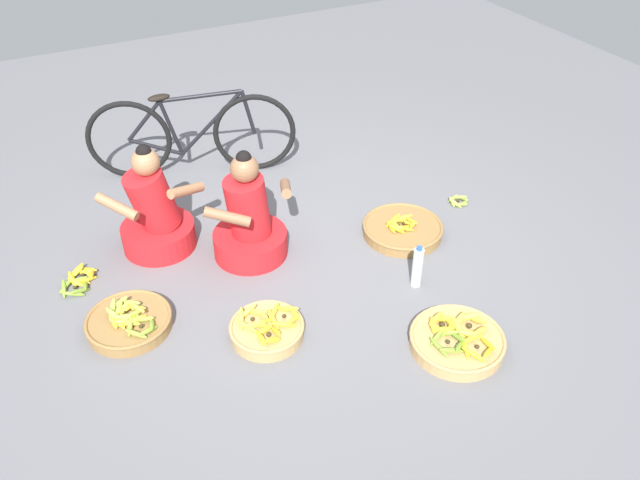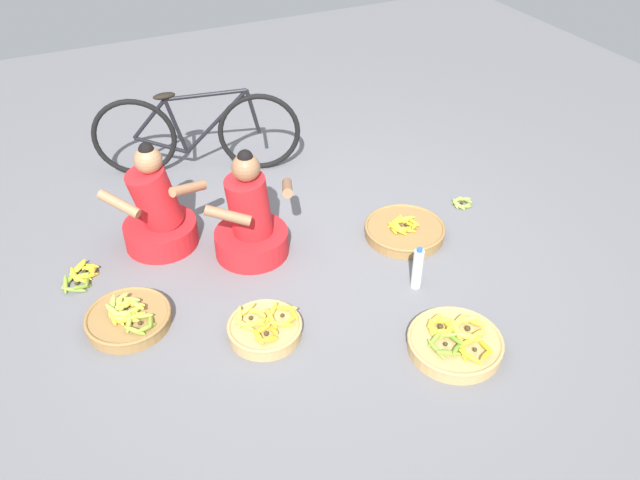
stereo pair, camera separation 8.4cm
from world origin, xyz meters
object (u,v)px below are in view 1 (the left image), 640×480
Objects in this scene: banana_basket_front_left at (267,329)px; bicycle_leaning at (192,135)px; vendor_woman_behind at (155,216)px; banana_basket_near_bicycle at (129,321)px; loose_bananas_back_left at (459,201)px; water_bottle at (417,267)px; banana_basket_near_vendor at (457,340)px; banana_basket_front_center at (403,229)px; loose_bananas_back_right at (79,280)px; vendor_woman_front at (249,223)px.

bicycle_leaning is at bearing 83.71° from banana_basket_front_left.
vendor_woman_behind is 0.87m from banana_basket_near_bicycle.
water_bottle is (-0.85, -0.67, 0.13)m from loose_bananas_back_left.
vendor_woman_behind is at bearing 126.18° from banana_basket_near_vendor.
vendor_woman_behind is at bearing 157.64° from banana_basket_front_center.
bicycle_leaning is at bearing 59.30° from banana_basket_near_bicycle.
banana_basket_near_bicycle is (-0.96, -1.61, -0.30)m from bicycle_leaning.
bicycle_leaning is at bearing 124.90° from banana_basket_front_center.
bicycle_leaning reaches higher than banana_basket_near_vendor.
banana_basket_front_center is 0.58m from water_bottle.
loose_bananas_back_right is at bearing 139.53° from banana_basket_near_vendor.
banana_basket_near_bicycle reaches higher than loose_bananas_back_left.
bicycle_leaning is (0.00, 1.26, 0.09)m from vendor_woman_front.
vendor_woman_behind is 2.58× the size of water_bottle.
vendor_woman_front is 0.67m from vendor_woman_behind.
water_bottle is at bearing -43.69° from vendor_woman_front.
banana_basket_near_vendor is (0.75, -2.66, -0.30)m from bicycle_leaning.
loose_bananas_back_left is (1.70, -1.40, -0.34)m from bicycle_leaning.
banana_basket_near_bicycle is 0.62m from loose_bananas_back_right.
vendor_woman_front is 4.71× the size of loose_bananas_back_left.
water_bottle reaches higher than loose_bananas_back_left.
bicycle_leaning is (0.56, 0.87, 0.09)m from vendor_woman_behind.
loose_bananas_back_left is at bearing 52.93° from banana_basket_near_vendor.
banana_basket_near_bicycle reaches higher than banana_basket_front_center.
banana_basket_front_center is (1.64, -0.67, -0.21)m from vendor_woman_behind.
loose_bananas_back_left is (0.62, 0.15, -0.03)m from banana_basket_front_center.
banana_basket_front_left is at bearing -74.51° from vendor_woman_behind.
loose_bananas_back_right is (-1.91, 1.63, -0.03)m from banana_basket_near_vendor.
bicycle_leaning is 1.91m from banana_basket_front_center.
vendor_woman_front is 1.26m from bicycle_leaning.
loose_bananas_back_left is (1.93, 0.67, -0.03)m from banana_basket_front_left.
bicycle_leaning reaches higher than banana_basket_near_bicycle.
vendor_woman_front is at bearing -34.62° from vendor_woman_behind.
water_bottle is at bearing -141.74° from loose_bananas_back_left.
banana_basket_front_left is (-0.98, 0.59, 0.00)m from banana_basket_near_vendor.
bicycle_leaning is 1.59m from loose_bananas_back_right.
loose_bananas_back_right is at bearing -165.05° from vendor_woman_behind.
bicycle_leaning reaches higher than loose_bananas_back_right.
vendor_woman_front is 1.61m from banana_basket_near_vendor.
vendor_woman_behind reaches higher than banana_basket_near_bicycle.
vendor_woman_behind is 1.78m from banana_basket_front_center.
banana_basket_front_left is (-0.23, -2.06, -0.30)m from bicycle_leaning.
banana_basket_front_center is 2.30m from loose_bananas_back_right.
water_bottle is at bearing -27.33° from loose_bananas_back_right.
banana_basket_near_bicycle is at bearing 148.53° from banana_basket_near_vendor.
banana_basket_near_vendor is 1.58m from loose_bananas_back_left.
loose_bananas_back_right is at bearing 152.67° from water_bottle.
banana_basket_near_vendor is 1.08× the size of banana_basket_near_bicycle.
banana_basket_near_bicycle is (-2.04, -0.07, 0.01)m from banana_basket_front_center.
bicycle_leaning is 5.02× the size of loose_bananas_back_right.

